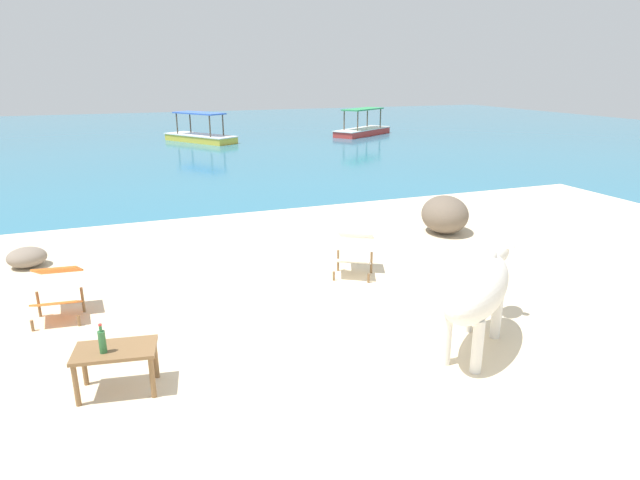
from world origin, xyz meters
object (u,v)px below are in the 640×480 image
Objects in this scene: bottle at (102,341)px; boat_red at (362,129)px; boat_yellow at (200,136)px; deck_chair_near at (354,249)px; deck_chair_far at (58,288)px; cow at (478,286)px; low_bench_table at (116,356)px.

boat_red is at bearing 58.69° from bottle.
bottle is at bearing -44.11° from boat_yellow.
deck_chair_near and deck_chair_far have the same top height.
cow is 21.60m from boat_red.
cow is 2.23× the size of deck_chair_far.
boat_red reaches higher than cow.
boat_yellow is at bearing 171.35° from deck_chair_far.
deck_chair_near is 4.13m from deck_chair_far.
bottle reaches higher than deck_chair_near.
deck_chair_near is (-0.27, 2.63, -0.37)m from cow.
deck_chair_near is (3.47, 2.12, 0.00)m from low_bench_table.
bottle is 2.18m from deck_chair_far.
bottle is 22.91m from boat_red.
cow is at bearing 37.44° from deck_chair_near.
cow is 0.49× the size of boat_yellow.
low_bench_table is 0.22× the size of boat_yellow.
low_bench_table is 0.88× the size of deck_chair_near.
low_bench_table is 1.00× the size of deck_chair_far.
low_bench_table is 2.15m from deck_chair_far.
low_bench_table is at bearing 23.39° from deck_chair_far.
deck_chair_near is at bearing 31.20° from bottle.
low_bench_table is 0.22m from bottle.
deck_chair_near is at bearing -34.04° from boat_yellow.
low_bench_table is at bearing 24.87° from bottle.
deck_chair_far is (-4.13, -0.07, 0.00)m from deck_chair_near.
bottle is 0.08× the size of boat_red.
deck_chair_near reaches higher than low_bench_table.
boat_yellow is (0.12, 20.21, -0.50)m from cow.
boat_yellow reaches higher than deck_chair_near.
deck_chair_near is 0.25× the size of boat_yellow.
cow is 20.22m from boat_yellow.
deck_chair_far is at bearing 104.87° from bottle.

